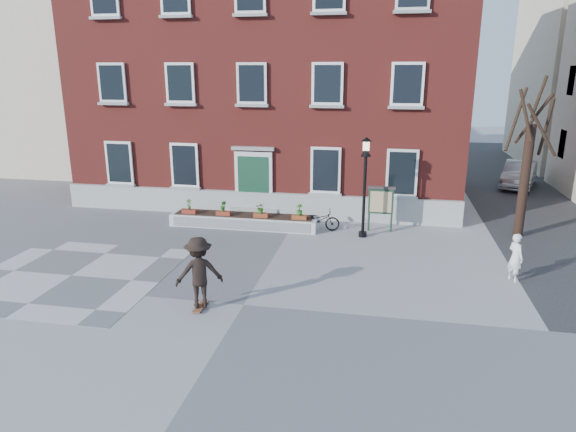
% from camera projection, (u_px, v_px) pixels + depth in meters
% --- Properties ---
extents(ground, '(100.00, 100.00, 0.00)m').
position_uv_depth(ground, '(244.00, 305.00, 14.41)').
color(ground, gray).
rests_on(ground, ground).
extents(checker_patch, '(6.00, 6.00, 0.01)m').
position_uv_depth(checker_patch, '(72.00, 276.00, 16.44)').
color(checker_patch, '#5D5D60').
rests_on(checker_patch, ground).
extents(distant_building, '(10.00, 12.00, 13.00)m').
position_uv_depth(distant_building, '(65.00, 67.00, 34.76)').
color(distant_building, beige).
rests_on(distant_building, ground).
extents(bicycle, '(1.79, 0.84, 0.90)m').
position_uv_depth(bicycle, '(318.00, 220.00, 20.93)').
color(bicycle, black).
rests_on(bicycle, ground).
extents(parked_car, '(2.80, 4.63, 1.44)m').
position_uv_depth(parked_car, '(519.00, 174.00, 28.63)').
color(parked_car, '#B1B4B6').
rests_on(parked_car, ground).
extents(bystander, '(0.59, 0.67, 1.54)m').
position_uv_depth(bystander, '(515.00, 257.00, 15.87)').
color(bystander, white).
rests_on(bystander, ground).
extents(brick_building, '(18.40, 10.85, 12.60)m').
position_uv_depth(brick_building, '(277.00, 71.00, 26.22)').
color(brick_building, maroon).
rests_on(brick_building, ground).
extents(planter_assembly, '(6.20, 1.12, 1.15)m').
position_uv_depth(planter_assembly, '(244.00, 220.00, 21.46)').
color(planter_assembly, silver).
rests_on(planter_assembly, ground).
extents(bare_tree, '(1.83, 1.83, 6.16)m').
position_uv_depth(bare_tree, '(527.00, 167.00, 19.56)').
color(bare_tree, black).
rests_on(bare_tree, ground).
extents(lamp_post, '(0.40, 0.40, 3.93)m').
position_uv_depth(lamp_post, '(365.00, 173.00, 19.58)').
color(lamp_post, black).
rests_on(lamp_post, ground).
extents(notice_board, '(1.10, 0.16, 1.87)m').
position_uv_depth(notice_board, '(381.00, 201.00, 20.60)').
color(notice_board, '#183020').
rests_on(notice_board, ground).
extents(skateboarder, '(1.48, 1.22, 2.07)m').
position_uv_depth(skateboarder, '(199.00, 272.00, 13.90)').
color(skateboarder, brown).
rests_on(skateboarder, ground).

